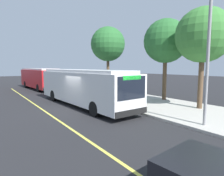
% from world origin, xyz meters
% --- Properties ---
extents(ground_plane, '(120.00, 120.00, 0.00)m').
position_xyz_m(ground_plane, '(0.00, 0.00, 0.00)').
color(ground_plane, '#232326').
extents(sidewalk_curb, '(44.00, 6.40, 0.15)m').
position_xyz_m(sidewalk_curb, '(0.00, 6.00, 0.07)').
color(sidewalk_curb, '#B7B2A8').
rests_on(sidewalk_curb, ground_plane).
extents(lane_stripe_center, '(36.00, 0.14, 0.01)m').
position_xyz_m(lane_stripe_center, '(0.00, -2.20, 0.00)').
color(lane_stripe_center, '#E0D64C').
rests_on(lane_stripe_center, ground_plane).
extents(transit_bus_main, '(11.88, 3.14, 2.95)m').
position_xyz_m(transit_bus_main, '(-0.89, 1.01, 1.62)').
color(transit_bus_main, white).
rests_on(transit_bus_main, ground_plane).
extents(transit_bus_second, '(10.29, 3.17, 2.95)m').
position_xyz_m(transit_bus_second, '(-15.04, 1.12, 1.61)').
color(transit_bus_second, red).
rests_on(transit_bus_second, ground_plane).
extents(bus_shelter, '(2.90, 1.60, 2.48)m').
position_xyz_m(bus_shelter, '(-3.42, 5.51, 1.92)').
color(bus_shelter, '#333338').
rests_on(bus_shelter, sidewalk_curb).
extents(waiting_bench, '(1.60, 0.48, 0.95)m').
position_xyz_m(waiting_bench, '(-3.31, 5.41, 0.63)').
color(waiting_bench, brown).
rests_on(waiting_bench, sidewalk_curb).
extents(route_sign_post, '(0.44, 0.08, 2.80)m').
position_xyz_m(route_sign_post, '(-1.26, 3.67, 1.96)').
color(route_sign_post, '#333338').
rests_on(route_sign_post, sidewalk_curb).
extents(pedestrian_commuter, '(0.24, 0.40, 1.69)m').
position_xyz_m(pedestrian_commuter, '(0.20, 4.99, 1.12)').
color(pedestrian_commuter, '#282D47').
rests_on(pedestrian_commuter, sidewalk_curb).
extents(street_tree_near_shelter, '(3.94, 3.94, 7.32)m').
position_xyz_m(street_tree_near_shelter, '(1.62, 8.10, 5.47)').
color(street_tree_near_shelter, brown).
rests_on(street_tree_near_shelter, sidewalk_curb).
extents(street_tree_upstreet, '(4.36, 4.36, 8.10)m').
position_xyz_m(street_tree_upstreet, '(-7.38, 7.81, 6.04)').
color(street_tree_upstreet, brown).
rests_on(street_tree_upstreet, sidewalk_curb).
extents(street_tree_downstreet, '(3.88, 3.88, 7.20)m').
position_xyz_m(street_tree_downstreet, '(5.62, 7.27, 5.39)').
color(street_tree_downstreet, brown).
rests_on(street_tree_downstreet, sidewalk_curb).
extents(utility_pole, '(0.16, 0.16, 6.40)m').
position_xyz_m(utility_pole, '(8.04, 3.64, 3.35)').
color(utility_pole, gray).
rests_on(utility_pole, sidewalk_curb).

